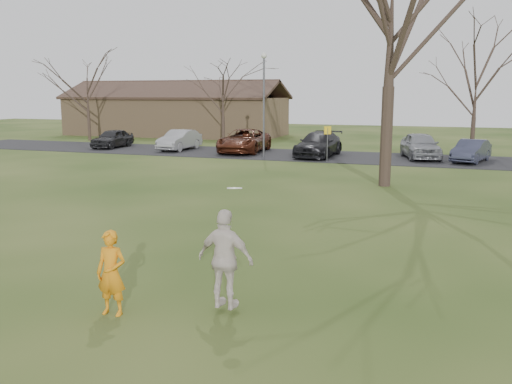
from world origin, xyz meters
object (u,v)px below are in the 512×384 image
car_0 (112,138)px  car_5 (471,151)px  car_3 (319,144)px  lamp_post (264,92)px  car_4 (420,145)px  building (176,114)px  car_2 (244,141)px  player_defender (111,273)px  car_1 (180,140)px  catching_play (226,259)px  big_tree (392,17)px

car_0 → car_5: (24.23, -0.39, -0.03)m
car_3 → car_5: (8.87, 0.15, -0.11)m
car_0 → lamp_post: 13.12m
car_4 → car_5: car_4 is taller
building → lamp_post: size_ratio=3.29×
car_3 → car_2: bearing=174.9°
car_2 → car_4: 11.26m
player_defender → building: (-18.92, 38.70, 1.16)m
car_0 → lamp_post: bearing=-13.3°
car_1 → building: (-6.92, 12.80, 1.20)m
player_defender → lamp_post: 23.92m
car_4 → catching_play: catching_play is taller
car_3 → catching_play: size_ratio=2.31×
car_0 → car_2: car_2 is taller
car_1 → car_3: (9.99, -0.64, 0.06)m
car_3 → player_defender: bearing=-82.6°
car_1 → car_4: bearing=2.5°
car_4 → car_0: bearing=166.5°
car_0 → car_2: size_ratio=0.71×
car_4 → big_tree: bearing=-109.8°
player_defender → building: building is taller
car_0 → car_1: bearing=-0.4°
car_4 → car_2: bearing=166.6°
catching_play → lamp_post: (-6.82, 22.46, 2.96)m
car_5 → catching_play: bearing=-84.7°
building → car_2: bearing=-47.4°
car_1 → car_5: car_1 is taller
car_1 → lamp_post: bearing=-19.6°
car_0 → car_5: car_0 is taller
player_defender → car_3: player_defender is taller
car_0 → building: 13.05m
car_1 → car_3: 10.01m
car_2 → car_5: 14.11m
car_0 → catching_play: size_ratio=1.76×
car_0 → car_4: bearing=-0.3°
catching_play → big_tree: (1.18, 14.96, 5.99)m
big_tree → car_0: bearing=153.7°
lamp_post → building: bearing=132.1°
car_0 → building: (-1.56, 12.90, 1.22)m
car_1 → car_2: bearing=2.3°
player_defender → car_1: (-11.99, 25.90, -0.04)m
car_2 → car_4: car_4 is taller
car_3 → catching_play: (3.90, -24.52, 0.22)m
catching_play → big_tree: size_ratio=0.16×
car_4 → lamp_post: bearing=-175.9°
building → lamp_post: (14.00, -15.50, 2.04)m
car_1 → big_tree: size_ratio=0.30×
catching_play → lamp_post: 23.66m
building → big_tree: (22.00, -23.00, 5.07)m
building → car_5: bearing=-27.3°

